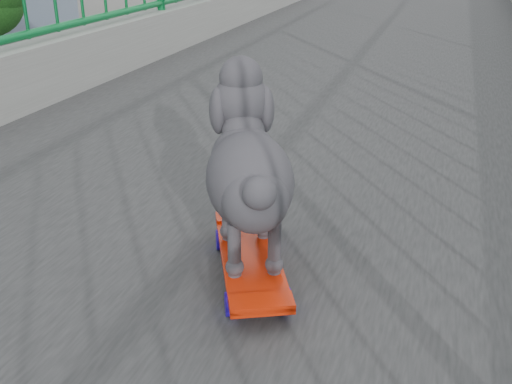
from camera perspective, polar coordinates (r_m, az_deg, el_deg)
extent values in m
cube|color=slate|center=(10.18, 12.35, -3.69)|extent=(1.20, 1.20, 6.50)
cube|color=red|center=(1.54, -0.57, -6.24)|extent=(0.34, 0.51, 0.02)
cube|color=#99999E|center=(1.42, 0.19, -10.07)|extent=(0.09, 0.07, 0.02)
cylinder|color=#1D07AB|center=(1.42, -2.41, -10.59)|extent=(0.05, 0.06, 0.06)
sphere|color=yellow|center=(1.42, -2.41, -10.59)|extent=(0.02, 0.02, 0.02)
cylinder|color=#1D07AB|center=(1.43, 2.77, -10.23)|extent=(0.05, 0.06, 0.06)
sphere|color=yellow|center=(1.43, 2.77, -10.23)|extent=(0.02, 0.02, 0.02)
cube|color=#99999E|center=(1.69, -1.20, -4.12)|extent=(0.09, 0.07, 0.02)
cylinder|color=#1D07AB|center=(1.69, -3.36, -4.55)|extent=(0.05, 0.06, 0.06)
sphere|color=yellow|center=(1.69, -3.36, -4.55)|extent=(0.02, 0.02, 0.02)
cylinder|color=#1D07AB|center=(1.70, 0.95, -4.30)|extent=(0.05, 0.06, 0.06)
sphere|color=yellow|center=(1.70, 0.95, -4.30)|extent=(0.02, 0.02, 0.02)
ellipsoid|color=#272529|center=(1.45, -0.60, 1.20)|extent=(0.33, 0.39, 0.22)
sphere|color=#272529|center=(1.58, -1.42, 8.62)|extent=(0.15, 0.15, 0.15)
sphere|color=black|center=(1.67, -1.76, 8.84)|extent=(0.03, 0.03, 0.03)
sphere|color=#272529|center=(1.26, 0.34, -0.11)|extent=(0.07, 0.07, 0.07)
cylinder|color=#272529|center=(1.58, -2.70, -2.23)|extent=(0.03, 0.03, 0.14)
cylinder|color=#272529|center=(1.59, 0.74, -2.04)|extent=(0.03, 0.03, 0.14)
cylinder|color=#272529|center=(1.42, -2.07, -5.51)|extent=(0.03, 0.03, 0.14)
cylinder|color=#272529|center=(1.43, 1.77, -5.27)|extent=(0.03, 0.03, 0.14)
imported|color=gray|center=(16.32, -21.68, -3.83)|extent=(1.62, 4.66, 1.53)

